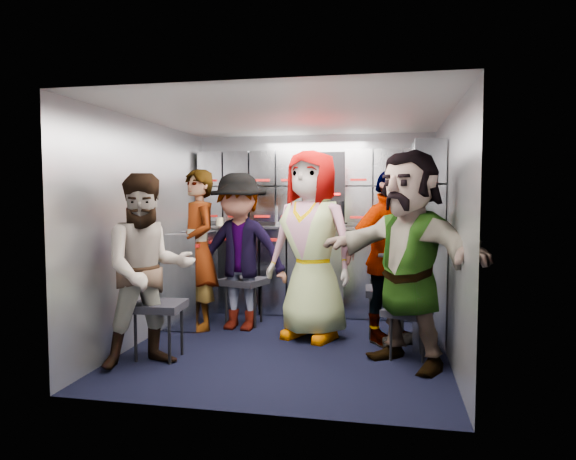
% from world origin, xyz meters
% --- Properties ---
extents(floor, '(3.00, 3.00, 0.00)m').
position_xyz_m(floor, '(0.00, 0.00, 0.00)').
color(floor, black).
rests_on(floor, ground).
extents(wall_back, '(2.80, 0.04, 2.10)m').
position_xyz_m(wall_back, '(0.00, 1.50, 1.05)').
color(wall_back, '#989EA6').
rests_on(wall_back, ground).
extents(wall_left, '(0.04, 3.00, 2.10)m').
position_xyz_m(wall_left, '(-1.40, 0.00, 1.05)').
color(wall_left, '#989EA6').
rests_on(wall_left, ground).
extents(wall_right, '(0.04, 3.00, 2.10)m').
position_xyz_m(wall_right, '(1.40, 0.00, 1.05)').
color(wall_right, '#989EA6').
rests_on(wall_right, ground).
extents(ceiling, '(2.80, 3.00, 0.02)m').
position_xyz_m(ceiling, '(0.00, 0.00, 2.10)').
color(ceiling, silver).
rests_on(ceiling, wall_back).
extents(cart_bank_back, '(2.68, 0.38, 0.99)m').
position_xyz_m(cart_bank_back, '(0.00, 1.29, 0.49)').
color(cart_bank_back, gray).
rests_on(cart_bank_back, ground).
extents(cart_bank_left, '(0.38, 0.76, 0.99)m').
position_xyz_m(cart_bank_left, '(-1.19, 0.56, 0.49)').
color(cart_bank_left, gray).
rests_on(cart_bank_left, ground).
extents(counter, '(2.68, 0.42, 0.03)m').
position_xyz_m(counter, '(0.00, 1.29, 1.01)').
color(counter, '#B1B3B8').
rests_on(counter, cart_bank_back).
extents(locker_bank_back, '(2.68, 0.28, 0.82)m').
position_xyz_m(locker_bank_back, '(0.00, 1.35, 1.49)').
color(locker_bank_back, gray).
rests_on(locker_bank_back, wall_back).
extents(locker_bank_right, '(0.28, 1.00, 0.82)m').
position_xyz_m(locker_bank_right, '(1.25, 0.70, 1.49)').
color(locker_bank_right, gray).
rests_on(locker_bank_right, wall_right).
extents(right_cabinet, '(0.28, 1.20, 1.00)m').
position_xyz_m(right_cabinet, '(1.25, 0.60, 0.50)').
color(right_cabinet, gray).
rests_on(right_cabinet, ground).
extents(coffee_niche, '(0.46, 0.16, 0.84)m').
position_xyz_m(coffee_niche, '(0.18, 1.41, 1.47)').
color(coffee_niche, black).
rests_on(coffee_niche, wall_back).
extents(red_latch_strip, '(2.60, 0.02, 0.03)m').
position_xyz_m(red_latch_strip, '(0.00, 1.09, 0.88)').
color(red_latch_strip, '#B51411').
rests_on(red_latch_strip, cart_bank_back).
extents(jump_seat_near_left, '(0.44, 0.42, 0.48)m').
position_xyz_m(jump_seat_near_left, '(-1.02, -0.58, 0.43)').
color(jump_seat_near_left, black).
rests_on(jump_seat_near_left, ground).
extents(jump_seat_mid_left, '(0.52, 0.51, 0.50)m').
position_xyz_m(jump_seat_mid_left, '(-0.63, 0.66, 0.44)').
color(jump_seat_mid_left, black).
rests_on(jump_seat_mid_left, ground).
extents(jump_seat_center, '(0.44, 0.42, 0.48)m').
position_xyz_m(jump_seat_center, '(0.16, 0.49, 0.43)').
color(jump_seat_center, black).
rests_on(jump_seat_center, ground).
extents(jump_seat_mid_right, '(0.43, 0.41, 0.49)m').
position_xyz_m(jump_seat_mid_right, '(0.88, 0.45, 0.43)').
color(jump_seat_mid_right, black).
rests_on(jump_seat_mid_right, ground).
extents(jump_seat_near_right, '(0.46, 0.45, 0.42)m').
position_xyz_m(jump_seat_near_right, '(1.05, -0.15, 0.37)').
color(jump_seat_near_right, black).
rests_on(jump_seat_near_right, ground).
extents(attendant_standing, '(0.70, 0.71, 1.65)m').
position_xyz_m(attendant_standing, '(-1.05, 0.42, 0.83)').
color(attendant_standing, black).
rests_on(attendant_standing, ground).
extents(attendant_arc_a, '(0.97, 0.93, 1.57)m').
position_xyz_m(attendant_arc_a, '(-1.02, -0.76, 0.78)').
color(attendant_arc_a, black).
rests_on(attendant_arc_a, ground).
extents(attendant_arc_b, '(1.09, 0.69, 1.62)m').
position_xyz_m(attendant_arc_b, '(-0.63, 0.48, 0.81)').
color(attendant_arc_b, black).
rests_on(attendant_arc_b, ground).
extents(attendant_arc_c, '(1.03, 0.85, 1.82)m').
position_xyz_m(attendant_arc_c, '(0.16, 0.31, 0.91)').
color(attendant_arc_c, black).
rests_on(attendant_arc_c, ground).
extents(attendant_arc_d, '(0.97, 0.95, 1.63)m').
position_xyz_m(attendant_arc_d, '(0.88, 0.27, 0.82)').
color(attendant_arc_d, black).
rests_on(attendant_arc_d, ground).
extents(attendant_arc_e, '(1.57, 1.47, 1.76)m').
position_xyz_m(attendant_arc_e, '(1.05, -0.33, 0.88)').
color(attendant_arc_e, black).
rests_on(attendant_arc_e, ground).
extents(bottle_left, '(0.07, 0.07, 0.24)m').
position_xyz_m(bottle_left, '(-0.77, 1.24, 1.15)').
color(bottle_left, white).
rests_on(bottle_left, counter).
extents(bottle_mid, '(0.06, 0.06, 0.24)m').
position_xyz_m(bottle_mid, '(-0.38, 1.24, 1.15)').
color(bottle_mid, white).
rests_on(bottle_mid, counter).
extents(bottle_right, '(0.07, 0.07, 0.26)m').
position_xyz_m(bottle_right, '(1.09, 1.24, 1.16)').
color(bottle_right, white).
rests_on(bottle_right, counter).
extents(cup_left, '(0.08, 0.08, 0.09)m').
position_xyz_m(cup_left, '(-1.08, 1.23, 1.08)').
color(cup_left, '#C7B98C').
rests_on(cup_left, counter).
extents(cup_right, '(0.09, 0.09, 0.10)m').
position_xyz_m(cup_right, '(0.78, 1.23, 1.08)').
color(cup_right, '#C7B98C').
rests_on(cup_right, counter).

